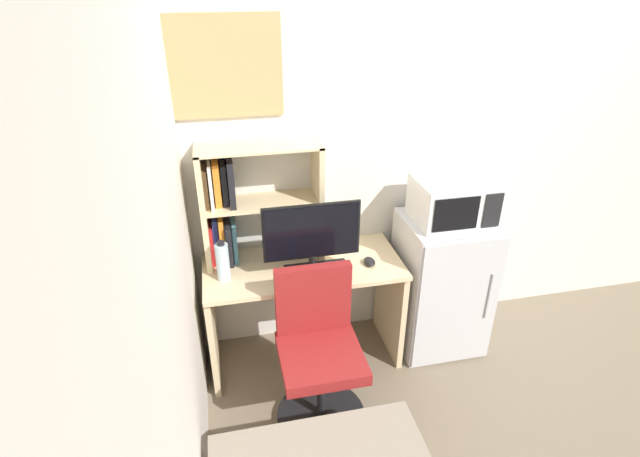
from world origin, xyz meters
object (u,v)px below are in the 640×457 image
at_px(water_bottle, 223,262).
at_px(wall_corkboard, 208,68).
at_px(computer_mouse, 369,262).
at_px(microwave, 453,201).
at_px(hutch_bookshelf, 244,203).
at_px(mini_fridge, 441,284).
at_px(desk_chair, 319,359).
at_px(keyboard, 316,268).
at_px(monitor, 312,235).

height_order(water_bottle, wall_corkboard, wall_corkboard).
bearing_deg(water_bottle, computer_mouse, -1.85).
bearing_deg(computer_mouse, microwave, 6.67).
bearing_deg(microwave, computer_mouse, -173.33).
bearing_deg(hutch_bookshelf, mini_fridge, -8.20).
relative_size(computer_mouse, microwave, 0.21).
bearing_deg(wall_corkboard, mini_fridge, -12.01).
xyz_separation_m(water_bottle, mini_fridge, (1.41, 0.03, -0.38)).
xyz_separation_m(water_bottle, desk_chair, (0.47, -0.42, -0.45)).
height_order(keyboard, wall_corkboard, wall_corkboard).
distance_m(keyboard, computer_mouse, 0.33).
xyz_separation_m(hutch_bookshelf, monitor, (0.35, -0.27, -0.11)).
bearing_deg(keyboard, hutch_bookshelf, 149.03).
distance_m(monitor, computer_mouse, 0.44).
bearing_deg(computer_mouse, wall_corkboard, 157.31).
bearing_deg(microwave, water_bottle, -178.60).
distance_m(monitor, desk_chair, 0.69).
xyz_separation_m(mini_fridge, desk_chair, (-0.93, -0.45, -0.07)).
xyz_separation_m(keyboard, mini_fridge, (0.86, 0.05, -0.27)).
height_order(monitor, microwave, microwave).
bearing_deg(computer_mouse, keyboard, 178.86).
xyz_separation_m(mini_fridge, microwave, (0.00, 0.00, 0.61)).
bearing_deg(water_bottle, monitor, -6.95).
bearing_deg(mini_fridge, water_bottle, -178.72).
relative_size(monitor, water_bottle, 2.25).
height_order(monitor, computer_mouse, monitor).
bearing_deg(hutch_bookshelf, microwave, -8.07).
xyz_separation_m(hutch_bookshelf, wall_corkboard, (-0.12, 0.11, 0.76)).
relative_size(monitor, microwave, 1.22).
xyz_separation_m(monitor, keyboard, (0.03, 0.04, -0.26)).
bearing_deg(desk_chair, wall_corkboard, 120.76).
xyz_separation_m(microwave, wall_corkboard, (-1.38, 0.29, 0.78)).
xyz_separation_m(monitor, wall_corkboard, (-0.48, 0.39, 0.86)).
relative_size(mini_fridge, desk_chair, 1.02).
bearing_deg(mini_fridge, computer_mouse, -173.65).
bearing_deg(hutch_bookshelf, water_bottle, -126.03).
bearing_deg(computer_mouse, hutch_bookshelf, 161.52).
height_order(hutch_bookshelf, computer_mouse, hutch_bookshelf).
distance_m(mini_fridge, microwave, 0.61).
distance_m(desk_chair, wall_corkboard, 1.69).
bearing_deg(water_bottle, keyboard, -2.27).
distance_m(hutch_bookshelf, water_bottle, 0.37).
xyz_separation_m(monitor, microwave, (0.90, 0.10, 0.08)).
relative_size(monitor, computer_mouse, 5.67).
relative_size(monitor, mini_fridge, 0.59).
xyz_separation_m(microwave, desk_chair, (-0.93, -0.45, -0.68)).
bearing_deg(keyboard, microwave, 3.70).
height_order(computer_mouse, desk_chair, desk_chair).
height_order(water_bottle, microwave, microwave).
bearing_deg(desk_chair, water_bottle, 138.48).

